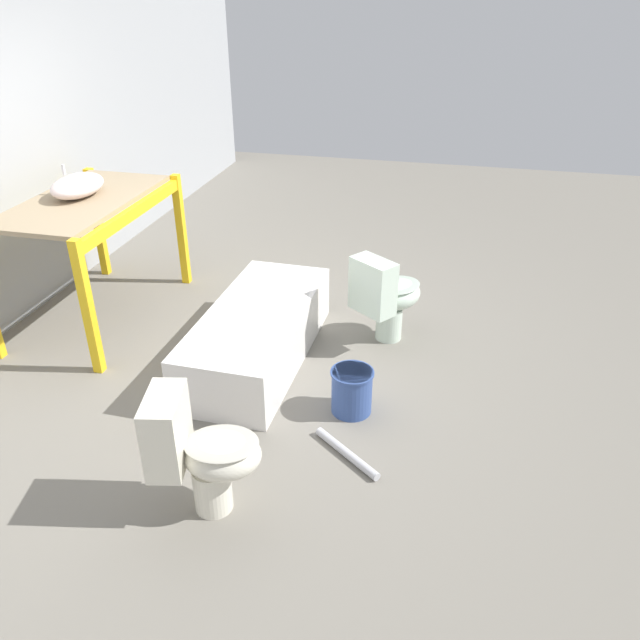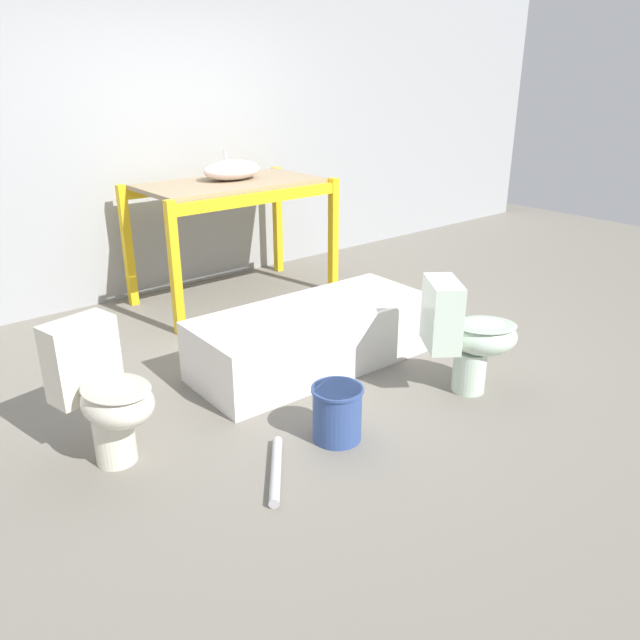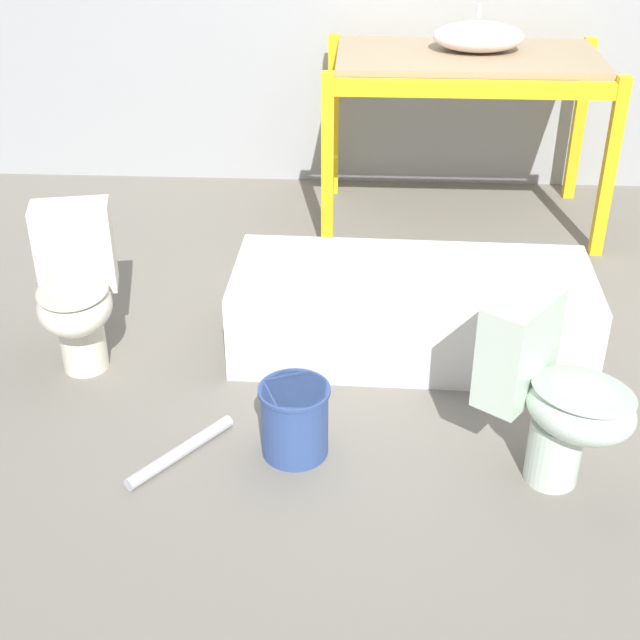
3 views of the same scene
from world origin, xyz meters
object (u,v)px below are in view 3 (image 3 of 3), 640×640
toilet_near (76,289)px  toilet_far (553,392)px  sink_basin (479,37)px  bucket_white (295,419)px  bathtub_main (411,305)px

toilet_near → toilet_far: bearing=-31.2°
sink_basin → bucket_white: bearing=-110.4°
toilet_near → bucket_white: toilet_near is taller
sink_basin → bucket_white: 2.76m
toilet_far → bucket_white: (-1.00, 0.09, -0.23)m
bathtub_main → bucket_white: bathtub_main is taller
bathtub_main → toilet_near: 1.57m
sink_basin → bucket_white: sink_basin is taller
bucket_white → toilet_far: bearing=-5.0°
toilet_far → bucket_white: bearing=120.9°
toilet_far → bucket_white: size_ratio=2.36×
toilet_near → toilet_far: same height
sink_basin → toilet_far: size_ratio=0.71×
bucket_white → toilet_near: bearing=149.4°
sink_basin → bathtub_main: size_ratio=0.31×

